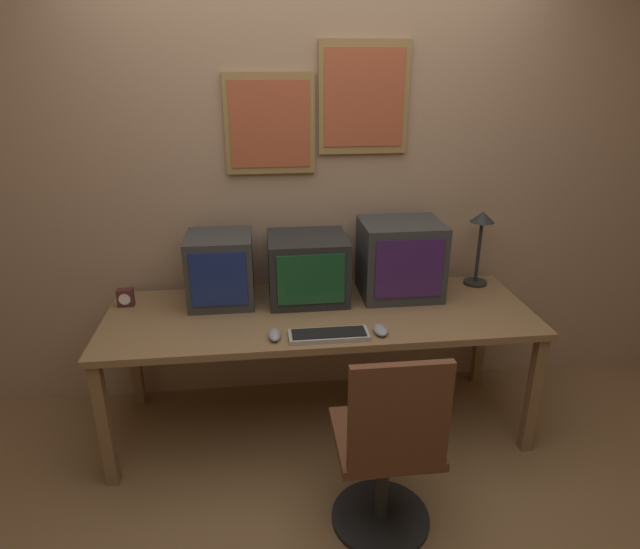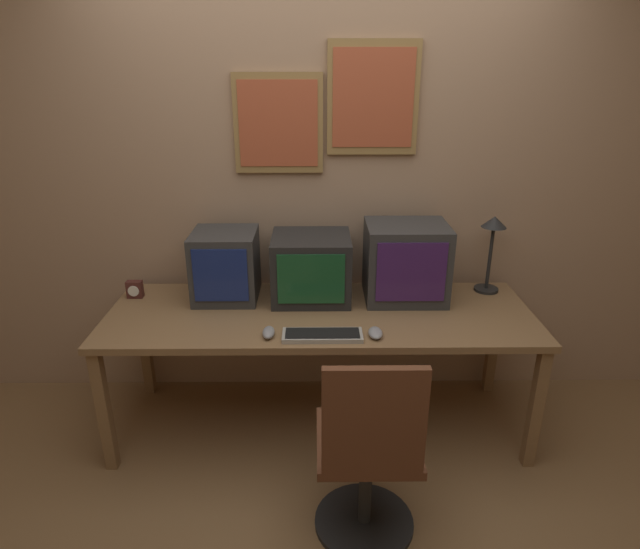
{
  "view_description": "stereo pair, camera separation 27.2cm",
  "coord_description": "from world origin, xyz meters",
  "px_view_note": "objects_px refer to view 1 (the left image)",
  "views": [
    {
      "loc": [
        -0.3,
        -1.66,
        1.93
      ],
      "look_at": [
        0.0,
        0.86,
        0.92
      ],
      "focal_mm": 30.0,
      "sensor_mm": 36.0,
      "label": 1
    },
    {
      "loc": [
        -0.02,
        -1.67,
        1.93
      ],
      "look_at": [
        0.0,
        0.86,
        0.92
      ],
      "focal_mm": 30.0,
      "sensor_mm": 36.0,
      "label": 2
    }
  ],
  "objects_px": {
    "monitor_right": "(400,259)",
    "desk_lamp": "(481,233)",
    "mouse_near_keyboard": "(381,330)",
    "keyboard_main": "(329,335)",
    "desk_clock": "(125,298)",
    "office_chair": "(387,456)",
    "monitor_left": "(221,269)",
    "monitor_center": "(308,268)",
    "mouse_far_corner": "(274,335)"
  },
  "relations": [
    {
      "from": "monitor_right",
      "to": "office_chair",
      "type": "xyz_separation_m",
      "value": [
        -0.28,
        -0.96,
        -0.51
      ]
    },
    {
      "from": "monitor_right",
      "to": "desk_clock",
      "type": "height_order",
      "value": "monitor_right"
    },
    {
      "from": "mouse_far_corner",
      "to": "desk_clock",
      "type": "bearing_deg",
      "value": 149.39
    },
    {
      "from": "mouse_near_keyboard",
      "to": "mouse_far_corner",
      "type": "bearing_deg",
      "value": 179.07
    },
    {
      "from": "desk_clock",
      "to": "desk_lamp",
      "type": "distance_m",
      "value": 2.0
    },
    {
      "from": "monitor_right",
      "to": "mouse_near_keyboard",
      "type": "bearing_deg",
      "value": -114.24
    },
    {
      "from": "monitor_left",
      "to": "monitor_center",
      "type": "bearing_deg",
      "value": -0.87
    },
    {
      "from": "keyboard_main",
      "to": "mouse_far_corner",
      "type": "relative_size",
      "value": 3.29
    },
    {
      "from": "monitor_right",
      "to": "keyboard_main",
      "type": "xyz_separation_m",
      "value": [
        -0.46,
        -0.47,
        -0.2
      ]
    },
    {
      "from": "monitor_center",
      "to": "monitor_right",
      "type": "relative_size",
      "value": 0.97
    },
    {
      "from": "monitor_right",
      "to": "desk_clock",
      "type": "distance_m",
      "value": 1.5
    },
    {
      "from": "monitor_left",
      "to": "desk_lamp",
      "type": "distance_m",
      "value": 1.48
    },
    {
      "from": "monitor_left",
      "to": "desk_lamp",
      "type": "bearing_deg",
      "value": 2.95
    },
    {
      "from": "monitor_left",
      "to": "monitor_right",
      "type": "relative_size",
      "value": 0.86
    },
    {
      "from": "monitor_center",
      "to": "desk_lamp",
      "type": "relative_size",
      "value": 0.96
    },
    {
      "from": "monitor_left",
      "to": "mouse_far_corner",
      "type": "bearing_deg",
      "value": -60.18
    },
    {
      "from": "monitor_left",
      "to": "mouse_far_corner",
      "type": "relative_size",
      "value": 3.24
    },
    {
      "from": "mouse_far_corner",
      "to": "monitor_center",
      "type": "bearing_deg",
      "value": 66.06
    },
    {
      "from": "monitor_center",
      "to": "mouse_near_keyboard",
      "type": "height_order",
      "value": "monitor_center"
    },
    {
      "from": "monitor_right",
      "to": "desk_lamp",
      "type": "relative_size",
      "value": 0.99
    },
    {
      "from": "monitor_center",
      "to": "office_chair",
      "type": "distance_m",
      "value": 1.11
    },
    {
      "from": "desk_lamp",
      "to": "mouse_near_keyboard",
      "type": "bearing_deg",
      "value": -141.76
    },
    {
      "from": "keyboard_main",
      "to": "desk_lamp",
      "type": "bearing_deg",
      "value": 30.43
    },
    {
      "from": "keyboard_main",
      "to": "mouse_near_keyboard",
      "type": "bearing_deg",
      "value": 2.1
    },
    {
      "from": "monitor_center",
      "to": "keyboard_main",
      "type": "bearing_deg",
      "value": -83.38
    },
    {
      "from": "monitor_center",
      "to": "desk_clock",
      "type": "height_order",
      "value": "monitor_center"
    },
    {
      "from": "monitor_left",
      "to": "monitor_right",
      "type": "bearing_deg",
      "value": -0.82
    },
    {
      "from": "keyboard_main",
      "to": "mouse_far_corner",
      "type": "bearing_deg",
      "value": 176.09
    },
    {
      "from": "mouse_near_keyboard",
      "to": "mouse_far_corner",
      "type": "xyz_separation_m",
      "value": [
        -0.51,
        0.01,
        0.0
      ]
    },
    {
      "from": "mouse_far_corner",
      "to": "desk_clock",
      "type": "relative_size",
      "value": 1.2
    },
    {
      "from": "mouse_far_corner",
      "to": "office_chair",
      "type": "distance_m",
      "value": 0.75
    },
    {
      "from": "desk_lamp",
      "to": "office_chair",
      "type": "bearing_deg",
      "value": -126.01
    },
    {
      "from": "mouse_far_corner",
      "to": "office_chair",
      "type": "bearing_deg",
      "value": -49.54
    },
    {
      "from": "desk_clock",
      "to": "desk_lamp",
      "type": "height_order",
      "value": "desk_lamp"
    },
    {
      "from": "monitor_left",
      "to": "keyboard_main",
      "type": "distance_m",
      "value": 0.73
    },
    {
      "from": "monitor_left",
      "to": "desk_clock",
      "type": "relative_size",
      "value": 3.88
    },
    {
      "from": "desk_lamp",
      "to": "monitor_right",
      "type": "bearing_deg",
      "value": -169.57
    },
    {
      "from": "monitor_center",
      "to": "mouse_far_corner",
      "type": "height_order",
      "value": "monitor_center"
    },
    {
      "from": "keyboard_main",
      "to": "office_chair",
      "type": "height_order",
      "value": "office_chair"
    },
    {
      "from": "monitor_right",
      "to": "mouse_near_keyboard",
      "type": "distance_m",
      "value": 0.54
    },
    {
      "from": "desk_clock",
      "to": "keyboard_main",
      "type": "bearing_deg",
      "value": -24.78
    },
    {
      "from": "monitor_left",
      "to": "monitor_center",
      "type": "relative_size",
      "value": 0.89
    },
    {
      "from": "desk_lamp",
      "to": "office_chair",
      "type": "height_order",
      "value": "desk_lamp"
    },
    {
      "from": "keyboard_main",
      "to": "desk_clock",
      "type": "bearing_deg",
      "value": 155.22
    },
    {
      "from": "keyboard_main",
      "to": "desk_lamp",
      "type": "relative_size",
      "value": 0.87
    },
    {
      "from": "desk_lamp",
      "to": "office_chair",
      "type": "xyz_separation_m",
      "value": [
        -0.77,
        -1.05,
        -0.62
      ]
    },
    {
      "from": "monitor_right",
      "to": "office_chair",
      "type": "relative_size",
      "value": 0.47
    },
    {
      "from": "monitor_right",
      "to": "desk_lamp",
      "type": "xyz_separation_m",
      "value": [
        0.49,
        0.09,
        0.11
      ]
    },
    {
      "from": "monitor_center",
      "to": "monitor_right",
      "type": "height_order",
      "value": "monitor_right"
    },
    {
      "from": "keyboard_main",
      "to": "mouse_far_corner",
      "type": "xyz_separation_m",
      "value": [
        -0.26,
        0.02,
        0.01
      ]
    }
  ]
}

